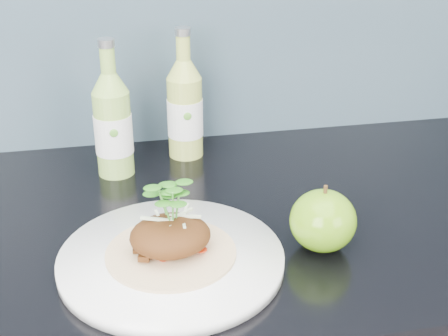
{
  "coord_description": "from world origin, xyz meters",
  "views": [
    {
      "loc": [
        -0.13,
        0.92,
        1.35
      ],
      "look_at": [
        0.01,
        1.64,
        1.0
      ],
      "focal_mm": 50.0,
      "sensor_mm": 36.0,
      "label": 1
    }
  ],
  "objects_px": {
    "dinner_plate": "(171,259)",
    "cider_bottle_left": "(113,125)",
    "green_apple": "(323,221)",
    "cider_bottle_right": "(185,109)"
  },
  "relations": [
    {
      "from": "dinner_plate",
      "to": "cider_bottle_left",
      "type": "bearing_deg",
      "value": 101.33
    },
    {
      "from": "dinner_plate",
      "to": "green_apple",
      "type": "xyz_separation_m",
      "value": [
        0.2,
        0.0,
        0.03
      ]
    },
    {
      "from": "green_apple",
      "to": "cider_bottle_left",
      "type": "bearing_deg",
      "value": 132.35
    },
    {
      "from": "cider_bottle_right",
      "to": "cider_bottle_left",
      "type": "bearing_deg",
      "value": -157.03
    },
    {
      "from": "green_apple",
      "to": "cider_bottle_left",
      "type": "relative_size",
      "value": 0.48
    },
    {
      "from": "dinner_plate",
      "to": "cider_bottle_right",
      "type": "distance_m",
      "value": 0.34
    },
    {
      "from": "cider_bottle_left",
      "to": "cider_bottle_right",
      "type": "bearing_deg",
      "value": 44.05
    },
    {
      "from": "dinner_plate",
      "to": "cider_bottle_right",
      "type": "bearing_deg",
      "value": 78.6
    },
    {
      "from": "cider_bottle_left",
      "to": "cider_bottle_right",
      "type": "xyz_separation_m",
      "value": [
        0.12,
        0.05,
        0.0
      ]
    },
    {
      "from": "dinner_plate",
      "to": "cider_bottle_left",
      "type": "height_order",
      "value": "cider_bottle_left"
    }
  ]
}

